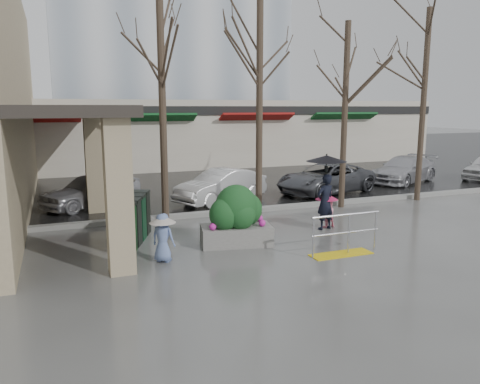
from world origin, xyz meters
TOP-DOWN VIEW (x-y plane):
  - ground at (0.00, 0.00)m, footprint 120.00×120.00m
  - street_asphalt at (0.00, 22.00)m, footprint 120.00×36.00m
  - curb at (0.00, 4.00)m, footprint 120.00×0.30m
  - canopy_slab at (-4.80, 8.00)m, footprint 2.80×18.00m
  - pillar_front at (-3.90, -0.50)m, footprint 0.55×0.55m
  - pillar_back at (-3.90, 6.00)m, footprint 0.55×0.55m
  - storefront_row at (2.00, 17.97)m, footprint 34.00×6.74m
  - handrail at (1.36, -1.20)m, footprint 1.90×0.50m
  - tree_west at (-2.00, 3.60)m, footprint 3.20×3.20m
  - tree_midwest at (1.20, 3.60)m, footprint 3.20×3.20m
  - tree_mideast at (4.50, 3.60)m, footprint 3.20×3.20m
  - tree_east at (8.00, 3.60)m, footprint 3.20×3.20m
  - woman at (2.22, 1.07)m, footprint 1.19×1.19m
  - child_pink at (2.39, 1.25)m, footprint 0.68×0.68m
  - child_blue at (-2.89, -0.10)m, footprint 0.67×0.65m
  - planter at (-0.79, 0.57)m, footprint 1.98×1.27m
  - news_boxes at (-3.27, 1.77)m, footprint 1.31×2.26m
  - car_a at (-3.96, 6.93)m, footprint 3.96×3.09m
  - car_b at (0.70, 6.03)m, footprint 4.03×2.80m
  - car_c at (5.44, 6.19)m, footprint 4.94×3.27m
  - car_d at (10.50, 7.29)m, footprint 4.69×3.35m

SIDE VIEW (x-z plane):
  - ground at x=0.00m, z-range 0.00..0.00m
  - street_asphalt at x=0.00m, z-range 0.00..0.01m
  - curb at x=0.00m, z-range 0.00..0.15m
  - handrail at x=1.36m, z-range -0.14..0.89m
  - news_boxes at x=-3.27m, z-range 0.00..1.25m
  - car_a at x=-3.96m, z-range 0.00..1.26m
  - car_b at x=0.70m, z-range 0.00..1.26m
  - car_c at x=5.44m, z-range 0.00..1.26m
  - car_d at x=10.50m, z-range 0.00..1.26m
  - child_pink at x=2.39m, z-range 0.09..1.24m
  - child_blue at x=-2.89m, z-range 0.10..1.26m
  - planter at x=-0.79m, z-range -0.04..1.57m
  - woman at x=2.22m, z-range 0.21..2.46m
  - pillar_front at x=-3.90m, z-range 0.00..3.50m
  - pillar_back at x=-3.90m, z-range 0.00..3.50m
  - storefront_row at x=2.00m, z-range 0.01..4.01m
  - canopy_slab at x=-4.80m, z-range 3.50..3.75m
  - tree_mideast at x=4.50m, z-range 1.61..8.11m
  - tree_west at x=-2.00m, z-range 1.68..8.48m
  - tree_midwest at x=1.20m, z-range 1.73..8.73m
  - tree_east at x=8.00m, z-range 1.78..8.98m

